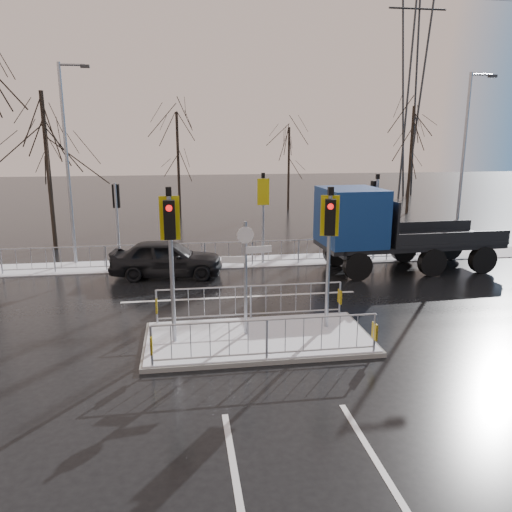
{
  "coord_description": "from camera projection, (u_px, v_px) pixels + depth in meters",
  "views": [
    {
      "loc": [
        -1.91,
        -12.31,
        5.34
      ],
      "look_at": [
        0.29,
        2.25,
        1.8
      ],
      "focal_mm": 35.0,
      "sensor_mm": 36.0,
      "label": 1
    }
  ],
  "objects": [
    {
      "name": "tree_far_a",
      "position": [
        178.0,
        144.0,
        33.09
      ],
      "size": [
        3.75,
        3.75,
        7.08
      ],
      "color": "black",
      "rests_on": "ground"
    },
    {
      "name": "far_kerb_fixtures",
      "position": [
        235.0,
        242.0,
        20.94
      ],
      "size": [
        18.0,
        0.65,
        3.83
      ],
      "color": "#9BA0A9",
      "rests_on": "ground"
    },
    {
      "name": "tree_far_c",
      "position": [
        412.0,
        139.0,
        34.38
      ],
      "size": [
        4.0,
        4.0,
        7.55
      ],
      "color": "black",
      "rests_on": "ground"
    },
    {
      "name": "lane_markings",
      "position": [
        260.0,
        346.0,
        13.04
      ],
      "size": [
        8.0,
        11.38,
        0.01
      ],
      "color": "silver",
      "rests_on": "ground"
    },
    {
      "name": "snow_verge",
      "position": [
        228.0,
        262.0,
        21.62
      ],
      "size": [
        30.0,
        2.0,
        0.04
      ],
      "primitive_type": "cube",
      "color": "white",
      "rests_on": "ground"
    },
    {
      "name": "ground",
      "position": [
        258.0,
        341.0,
        13.36
      ],
      "size": [
        120.0,
        120.0,
        0.0
      ],
      "primitive_type": "plane",
      "color": "black",
      "rests_on": "ground"
    },
    {
      "name": "traffic_island",
      "position": [
        257.0,
        327.0,
        13.28
      ],
      "size": [
        6.0,
        3.04,
        4.15
      ],
      "color": "slate",
      "rests_on": "ground"
    },
    {
      "name": "street_lamp_left",
      "position": [
        68.0,
        157.0,
        20.51
      ],
      "size": [
        1.25,
        0.18,
        8.2
      ],
      "color": "#9BA0A9",
      "rests_on": "ground"
    },
    {
      "name": "pylon_wires",
      "position": [
        401.0,
        67.0,
        42.07
      ],
      "size": [
        70.0,
        2.38,
        19.97
      ],
      "color": "#2D3033",
      "rests_on": "ground"
    },
    {
      "name": "tree_far_b",
      "position": [
        289.0,
        153.0,
        36.33
      ],
      "size": [
        3.25,
        3.25,
        6.14
      ],
      "color": "black",
      "rests_on": "ground"
    },
    {
      "name": "flatbed_truck",
      "position": [
        375.0,
        227.0,
        19.91
      ],
      "size": [
        7.4,
        2.99,
        3.38
      ],
      "color": "black",
      "rests_on": "ground"
    },
    {
      "name": "tree_near_b",
      "position": [
        46.0,
        141.0,
        23.01
      ],
      "size": [
        4.0,
        4.0,
        7.55
      ],
      "color": "black",
      "rests_on": "ground"
    },
    {
      "name": "car_far_lane",
      "position": [
        167.0,
        258.0,
        19.38
      ],
      "size": [
        4.45,
        2.15,
        1.47
      ],
      "primitive_type": "imported",
      "rotation": [
        0.0,
        0.0,
        1.47
      ],
      "color": "black",
      "rests_on": "ground"
    },
    {
      "name": "street_lamp_right",
      "position": [
        465.0,
        158.0,
        22.04
      ],
      "size": [
        1.25,
        0.18,
        8.0
      ],
      "color": "#9BA0A9",
      "rests_on": "ground"
    }
  ]
}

